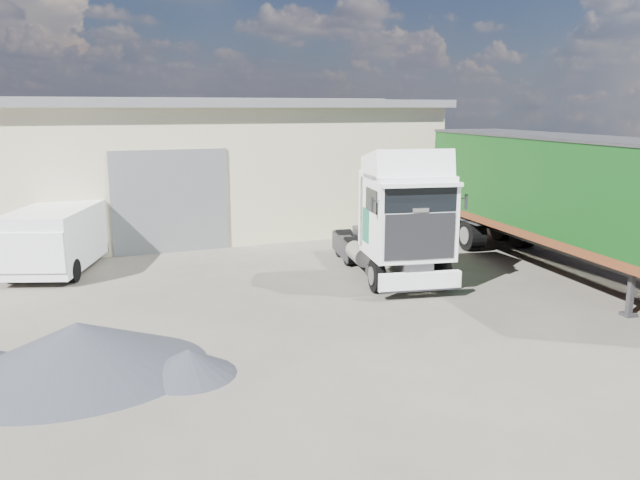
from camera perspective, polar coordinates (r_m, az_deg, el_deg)
name	(u,v)px	position (r m, az deg, el deg)	size (l,w,h in m)	color
ground	(336,341)	(13.83, 1.49, -9.20)	(120.00, 120.00, 0.00)	#2B2823
warehouse	(48,166)	(27.95, -23.59, 6.23)	(30.60, 12.60, 5.42)	#BFB793
brick_boundary_wall	(559,211)	(24.65, 21.01, 2.46)	(0.35, 26.00, 2.50)	maroon
tractor_unit	(399,225)	(18.27, 7.21, 1.36)	(3.24, 6.15, 3.93)	black
box_trailer	(563,190)	(20.27, 21.35, 4.25)	(3.96, 12.79, 4.18)	#2D2D30
panel_van	(59,237)	(21.07, -22.75, 0.21)	(3.50, 5.26, 1.99)	black
gravel_heap	(74,350)	(12.96, -21.58, -9.32)	(6.07, 5.36, 1.02)	black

